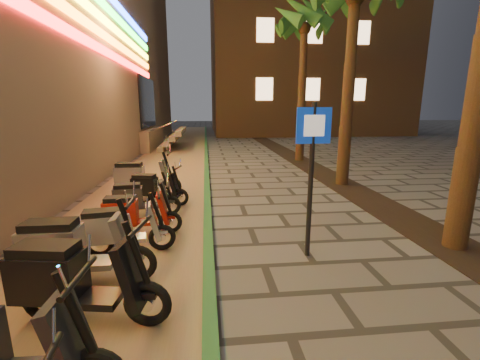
{
  "coord_description": "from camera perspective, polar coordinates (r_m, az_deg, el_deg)",
  "views": [
    {
      "loc": [
        -0.9,
        -3.03,
        2.51
      ],
      "look_at": [
        -0.29,
        2.71,
        1.2
      ],
      "focal_mm": 24.0,
      "sensor_mm": 36.0,
      "label": 1
    }
  ],
  "objects": [
    {
      "name": "scooter_7",
      "position": [
        6.72,
        -18.49,
        -5.66
      ],
      "size": [
        1.51,
        0.53,
        1.06
      ],
      "rotation": [
        0.0,
        0.0,
        0.06
      ],
      "color": "black",
      "rests_on": "ground"
    },
    {
      "name": "scooter_6",
      "position": [
        5.94,
        -20.93,
        -8.17
      ],
      "size": [
        1.55,
        0.64,
        1.09
      ],
      "rotation": [
        0.0,
        0.0,
        0.16
      ],
      "color": "black",
      "rests_on": "ground"
    },
    {
      "name": "ground",
      "position": [
        4.03,
        9.08,
        -25.85
      ],
      "size": [
        120.0,
        120.0,
        0.0
      ],
      "primitive_type": "plane",
      "color": "#474442",
      "rests_on": "ground"
    },
    {
      "name": "scooter_9",
      "position": [
        8.68,
        -15.18,
        -1.35
      ],
      "size": [
        1.5,
        0.71,
        1.06
      ],
      "rotation": [
        0.0,
        0.0,
        -0.23
      ],
      "color": "black",
      "rests_on": "ground"
    },
    {
      "name": "green_curb",
      "position": [
        13.26,
        -5.98,
        2.0
      ],
      "size": [
        0.18,
        60.0,
        0.1
      ],
      "primitive_type": "cube",
      "color": "#235E2A",
      "rests_on": "ground"
    },
    {
      "name": "scooter_10",
      "position": [
        9.55,
        -17.36,
        0.43
      ],
      "size": [
        1.84,
        0.64,
        1.3
      ],
      "rotation": [
        0.0,
        0.0,
        -0.02
      ],
      "color": "black",
      "rests_on": "ground"
    },
    {
      "name": "scooter_4",
      "position": [
        4.34,
        -27.67,
        -15.43
      ],
      "size": [
        1.84,
        0.78,
        1.29
      ],
      "rotation": [
        0.0,
        0.0,
        -0.17
      ],
      "color": "black",
      "rests_on": "ground"
    },
    {
      "name": "planting_strip",
      "position": [
        9.54,
        22.37,
        -3.42
      ],
      "size": [
        1.2,
        40.0,
        0.02
      ],
      "primitive_type": "cube",
      "color": "black",
      "rests_on": "ground"
    },
    {
      "name": "pedestrian_sign",
      "position": [
        5.34,
        12.66,
        3.52
      ],
      "size": [
        0.57,
        0.1,
        2.59
      ],
      "rotation": [
        0.0,
        0.0,
        0.04
      ],
      "color": "black",
      "rests_on": "ground"
    },
    {
      "name": "parking_strip",
      "position": [
        13.38,
        -13.28,
        1.62
      ],
      "size": [
        3.4,
        60.0,
        0.01
      ],
      "primitive_type": "cube",
      "color": "#8C7251",
      "rests_on": "ground"
    },
    {
      "name": "apartment_block",
      "position": [
        37.75,
        10.6,
        27.9
      ],
      "size": [
        18.0,
        16.06,
        25.0
      ],
      "color": "brown",
      "rests_on": "ground"
    },
    {
      "name": "scooter_8",
      "position": [
        7.77,
        -17.57,
        -3.12
      ],
      "size": [
        1.52,
        0.61,
        1.07
      ],
      "rotation": [
        0.0,
        0.0,
        0.14
      ],
      "color": "black",
      "rests_on": "ground"
    },
    {
      "name": "palm_d",
      "position": [
        16.06,
        11.41,
        24.87
      ],
      "size": [
        2.97,
        3.02,
        7.16
      ],
      "color": "#472D19",
      "rests_on": "ground"
    },
    {
      "name": "scooter_5",
      "position": [
        5.19,
        -27.52,
        -10.83
      ],
      "size": [
        1.81,
        0.63,
        1.28
      ],
      "rotation": [
        0.0,
        0.0,
        0.0
      ],
      "color": "black",
      "rests_on": "ground"
    }
  ]
}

